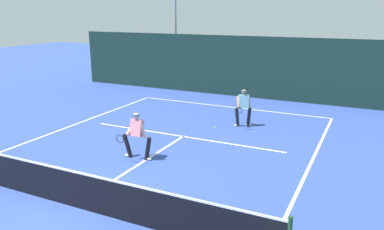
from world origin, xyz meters
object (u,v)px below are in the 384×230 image
Objects in this scene: player_near at (137,134)px; light_pole at (175,11)px; player_far at (243,106)px; tennis_ball at (215,127)px.

light_pole is at bearing -69.75° from player_near.
player_far is at bearing -45.90° from light_pole.
player_near is 24.62× the size of tennis_ball.
player_near is 4.59m from tennis_ball.
player_near reaches higher than tennis_ball.
player_far is 24.91× the size of tennis_ball.
tennis_ball is 0.01× the size of light_pole.
tennis_ball is 11.68m from light_pole.
player_near is 5.57m from player_far.
player_far is at bearing -114.02° from player_near.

